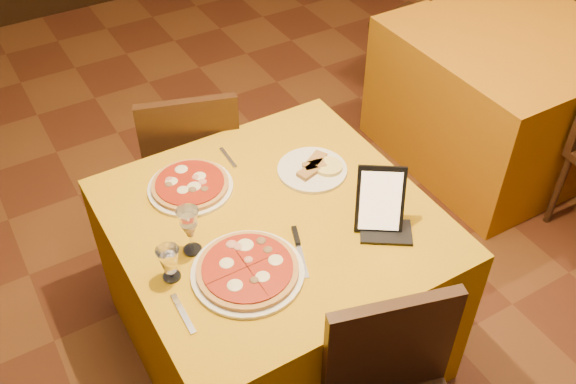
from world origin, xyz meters
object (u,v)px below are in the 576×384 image
chair_main_far (191,159)px  wine_glass (190,231)px  main_table (275,283)px  pizza_far (190,186)px  pizza_near (248,271)px  side_table (503,95)px  chair_side_far (416,24)px  water_glass (170,264)px  tablet (380,200)px

chair_main_far → wine_glass: wine_glass is taller
main_table → pizza_far: (-0.20, 0.29, 0.39)m
pizza_near → chair_main_far: bearing=78.2°
side_table → main_table: bearing=-163.5°
chair_main_far → pizza_far: size_ratio=2.82×
pizza_near → main_table: bearing=43.2°
chair_side_far → water_glass: 2.61m
chair_main_far → tablet: tablet is taller
main_table → tablet: bearing=-36.9°
side_table → chair_main_far: bearing=171.2°
pizza_far → water_glass: water_glass is taller
side_table → wine_glass: (-2.08, -0.53, 0.47)m
pizza_near → wine_glass: 0.23m
chair_side_far → tablet: size_ratio=3.73×
pizza_far → tablet: size_ratio=1.32×
pizza_near → tablet: bearing=-3.4°
chair_side_far → wine_glass: (-2.08, -1.31, 0.39)m
side_table → tablet: tablet is taller
pizza_far → water_glass: bearing=-122.3°
wine_glass → water_glass: 0.13m
wine_glass → tablet: bearing=-19.5°
chair_side_far → tablet: bearing=31.1°
main_table → tablet: 0.62m
main_table → pizza_near: size_ratio=2.94×
main_table → water_glass: size_ratio=8.46×
chair_side_far → pizza_near: (-1.96, -1.50, 0.31)m
side_table → pizza_near: size_ratio=2.94×
pizza_near → water_glass: (-0.22, 0.11, 0.05)m
main_table → water_glass: water_glass is taller
pizza_near → pizza_far: (0.01, 0.48, 0.00)m
side_table → pizza_near: (-1.96, -0.71, 0.39)m
water_glass → wine_glass: bearing=34.7°
pizza_near → tablet: size_ratio=1.54×
main_table → pizza_near: pizza_near is taller
main_table → pizza_far: pizza_far is taller
wine_glass → pizza_near: bearing=-59.2°
pizza_near → wine_glass: (-0.11, 0.19, 0.08)m
chair_side_far → wine_glass: bearing=17.0°
pizza_near → chair_side_far: bearing=37.3°
chair_main_far → water_glass: (-0.43, -0.87, 0.36)m
main_table → water_glass: (-0.43, -0.08, 0.44)m
pizza_near → water_glass: 0.25m
water_glass → main_table: bearing=10.5°
main_table → chair_main_far: bearing=90.0°
chair_main_far → tablet: 1.14m
chair_main_far → pizza_near: (-0.21, -0.99, 0.31)m
main_table → tablet: size_ratio=4.51×
chair_main_far → pizza_near: 1.05m
pizza_far → tablet: tablet is taller
side_table → pizza_far: size_ratio=3.41×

